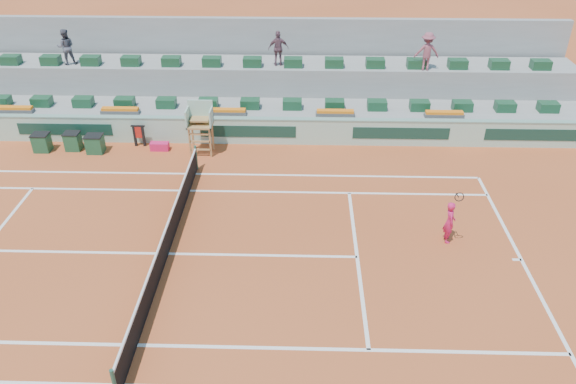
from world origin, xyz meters
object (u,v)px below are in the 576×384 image
drink_cooler_a (95,144)px  umpire_chair (200,121)px  tennis_player (450,222)px  player_bag (160,146)px

drink_cooler_a → umpire_chair: bearing=1.7°
drink_cooler_a → tennis_player: tennis_player is taller
player_bag → umpire_chair: size_ratio=0.35×
umpire_chair → drink_cooler_a: (-4.82, -0.14, -1.12)m
umpire_chair → drink_cooler_a: 4.95m
umpire_chair → drink_cooler_a: size_ratio=2.86×
umpire_chair → tennis_player: umpire_chair is taller
umpire_chair → player_bag: bearing=175.5°
drink_cooler_a → tennis_player: bearing=-23.7°
tennis_player → drink_cooler_a: bearing=156.3°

